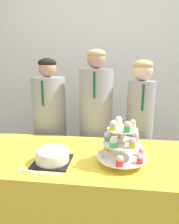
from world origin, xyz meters
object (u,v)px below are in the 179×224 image
cupcake_stand (121,142)px  student_1 (96,134)px  cake_knife (32,172)px  round_cake (52,154)px  student_0 (51,136)px  student_2 (139,138)px

cupcake_stand → student_1: bearing=108.5°
cake_knife → student_1: student_1 is taller
round_cake → student_0: size_ratio=0.16×
student_1 → cake_knife: bearing=-108.7°
cupcake_stand → student_1: size_ratio=0.21×
round_cake → cupcake_stand: (0.42, 0.05, 0.08)m
cupcake_stand → student_0: 0.96m
cupcake_stand → student_1: 0.72m
student_0 → student_2: student_0 is taller
student_0 → cake_knife: bearing=-78.5°
student_1 → student_2: 0.40m
cupcake_stand → student_1: (-0.22, 0.66, -0.19)m
student_0 → student_2: bearing=-0.0°
student_1 → student_2: (0.40, -0.00, -0.02)m
round_cake → cupcake_stand: size_ratio=0.73×
student_0 → cupcake_stand: bearing=-44.4°
cake_knife → student_1: 0.88m
cake_knife → student_0: (-0.17, 0.83, -0.09)m
round_cake → cake_knife: round_cake is taller
cake_knife → student_1: size_ratio=0.18×
cupcake_stand → student_2: bearing=74.2°
cupcake_stand → student_2: 0.71m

